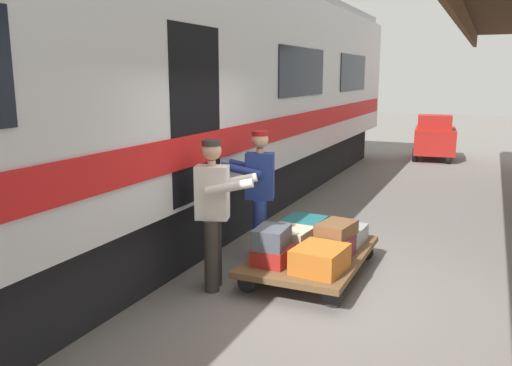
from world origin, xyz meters
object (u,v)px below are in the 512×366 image
at_px(train_car, 93,102).
at_px(suitcase_orange_carryall, 320,259).
at_px(suitcase_cream_canvas, 290,239).
at_px(suitcase_brown_leather, 336,229).
at_px(suitcase_teal_softside, 304,228).
at_px(suitcase_slate_roller, 272,237).
at_px(baggage_tug, 435,138).
at_px(luggage_cart, 311,256).
at_px(suitcase_red_plastic, 273,255).
at_px(porter_by_door, 214,210).
at_px(porter_in_overalls, 258,191).
at_px(suitcase_burgundy_valise, 334,246).
at_px(suitcase_gray_aluminum, 345,235).

distance_m(train_car, suitcase_orange_carryall, 3.43).
height_order(suitcase_cream_canvas, suitcase_brown_leather, suitcase_brown_leather).
distance_m(train_car, suitcase_teal_softside, 3.16).
xyz_separation_m(suitcase_slate_roller, baggage_tug, (-0.74, -10.54, 0.03)).
distance_m(luggage_cart, suitcase_red_plastic, 0.63).
relative_size(suitcase_red_plastic, suitcase_slate_roller, 0.95).
distance_m(suitcase_teal_softside, suitcase_slate_roller, 1.11).
height_order(train_car, porter_by_door, train_car).
xyz_separation_m(train_car, suitcase_orange_carryall, (-3.01, -0.01, -1.64)).
xyz_separation_m(suitcase_orange_carryall, porter_in_overalls, (1.09, -0.81, 0.51)).
relative_size(suitcase_cream_canvas, suitcase_burgundy_valise, 1.02).
xyz_separation_m(suitcase_cream_canvas, suitcase_teal_softside, (0.00, -0.55, -0.01)).
height_order(suitcase_red_plastic, suitcase_slate_roller, suitcase_slate_roller).
height_order(luggage_cart, suitcase_orange_carryall, suitcase_orange_carryall).
bearing_deg(luggage_cart, suitcase_orange_carryall, 116.91).
bearing_deg(suitcase_teal_softside, luggage_cart, 116.91).
height_order(suitcase_red_plastic, suitcase_brown_leather, suitcase_brown_leather).
xyz_separation_m(train_car, suitcase_brown_leather, (-3.03, -0.59, -1.46)).
bearing_deg(suitcase_brown_leather, suitcase_slate_roller, 44.06).
bearing_deg(suitcase_teal_softside, porter_by_door, 66.81).
xyz_separation_m(luggage_cart, suitcase_teal_softside, (0.28, -0.55, 0.17)).
height_order(suitcase_gray_aluminum, porter_in_overalls, porter_in_overalls).
height_order(suitcase_burgundy_valise, suitcase_slate_roller, suitcase_slate_roller).
xyz_separation_m(suitcase_cream_canvas, suitcase_gray_aluminum, (-0.56, -0.55, -0.03)).
xyz_separation_m(suitcase_brown_leather, porter_by_door, (1.17, 0.87, 0.32)).
bearing_deg(suitcase_red_plastic, luggage_cart, -116.91).
height_order(suitcase_brown_leather, suitcase_slate_roller, suitcase_slate_roller).
relative_size(suitcase_teal_softside, porter_in_overalls, 0.33).
bearing_deg(suitcase_gray_aluminum, suitcase_slate_roller, 62.20).
bearing_deg(suitcase_slate_roller, suitcase_orange_carryall, 179.60).
bearing_deg(suitcase_burgundy_valise, suitcase_cream_canvas, 0.00).
distance_m(suitcase_orange_carryall, suitcase_brown_leather, 0.61).
bearing_deg(suitcase_brown_leather, baggage_tug, -90.84).
distance_m(luggage_cart, suitcase_brown_leather, 0.47).
bearing_deg(baggage_tug, suitcase_red_plastic, 86.08).
bearing_deg(luggage_cart, suitcase_cream_canvas, -0.00).
xyz_separation_m(suitcase_red_plastic, suitcase_burgundy_valise, (-0.56, -0.55, 0.02)).
bearing_deg(suitcase_teal_softside, suitcase_gray_aluminum, 180.00).
bearing_deg(porter_by_door, porter_in_overalls, -92.90).
relative_size(suitcase_red_plastic, suitcase_cream_canvas, 0.89).
bearing_deg(train_car, suitcase_slate_roller, -179.61).
height_order(luggage_cart, porter_in_overalls, porter_in_overalls).
relative_size(suitcase_cream_canvas, suitcase_gray_aluminum, 0.81).
bearing_deg(porter_in_overalls, suitcase_orange_carryall, 143.48).
relative_size(train_car, suitcase_red_plastic, 47.87).
xyz_separation_m(suitcase_red_plastic, suitcase_teal_softside, (0.00, -1.10, 0.03)).
bearing_deg(suitcase_brown_leather, suitcase_cream_canvas, 3.21).
distance_m(suitcase_teal_softside, porter_by_door, 1.59).
distance_m(suitcase_burgundy_valise, suitcase_teal_softside, 0.78).
height_order(suitcase_orange_carryall, suitcase_teal_softside, suitcase_orange_carryall).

